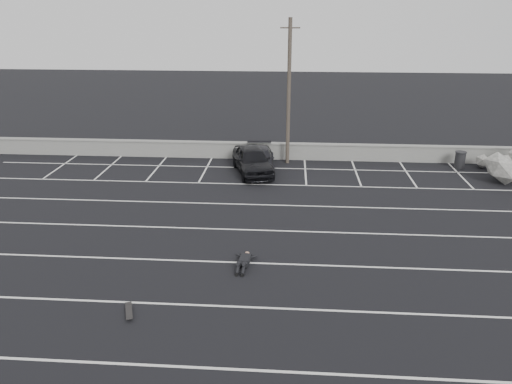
# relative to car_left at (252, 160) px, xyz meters

# --- Properties ---
(ground) EXTENTS (120.00, 120.00, 0.00)m
(ground) POSITION_rel_car_left_xyz_m (2.13, -10.99, -0.79)
(ground) COLOR black
(ground) RESTS_ON ground
(seawall) EXTENTS (50.00, 0.45, 1.06)m
(seawall) POSITION_rel_car_left_xyz_m (2.13, 3.01, -0.24)
(seawall) COLOR gray
(seawall) RESTS_ON ground
(stall_lines) EXTENTS (36.00, 20.05, 0.01)m
(stall_lines) POSITION_rel_car_left_xyz_m (2.05, -6.59, -0.79)
(stall_lines) COLOR silver
(stall_lines) RESTS_ON ground
(car_left) EXTENTS (3.10, 4.97, 1.58)m
(car_left) POSITION_rel_car_left_xyz_m (0.00, 0.00, 0.00)
(car_left) COLOR black
(car_left) RESTS_ON ground
(car_right) EXTENTS (2.08, 4.51, 1.28)m
(car_right) POSITION_rel_car_left_xyz_m (0.36, 0.64, -0.15)
(car_right) COLOR black
(car_right) RESTS_ON ground
(utility_pole) EXTENTS (1.16, 0.23, 8.66)m
(utility_pole) POSITION_rel_car_left_xyz_m (2.02, 2.21, 3.60)
(utility_pole) COLOR #4C4238
(utility_pole) RESTS_ON ground
(trash_bin) EXTENTS (0.76, 0.76, 1.03)m
(trash_bin) POSITION_rel_car_left_xyz_m (12.48, 1.86, -0.27)
(trash_bin) COLOR black
(trash_bin) RESTS_ON ground
(person) EXTENTS (1.26, 2.31, 0.43)m
(person) POSITION_rel_car_left_xyz_m (0.57, -10.94, -0.57)
(person) COLOR black
(person) RESTS_ON ground
(skateboard) EXTENTS (0.47, 0.83, 0.10)m
(skateboard) POSITION_rel_car_left_xyz_m (-2.82, -14.63, -0.71)
(skateboard) COLOR black
(skateboard) RESTS_ON ground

